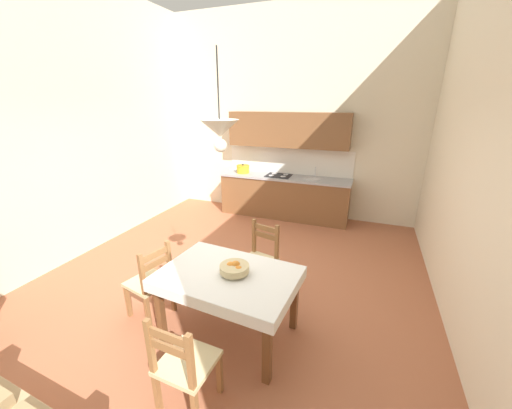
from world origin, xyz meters
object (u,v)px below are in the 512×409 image
dining_chair_tv_side (151,282)px  dining_chair_camera_side (184,365)px  pendant_lamp (220,130)px  dining_chair_kitchen_side (259,260)px  fruit_bowl (234,268)px  kitchen_cabinetry (285,178)px  dining_table (228,284)px

dining_chair_tv_side → dining_chair_camera_side: size_ratio=1.00×
dining_chair_tv_side → pendant_lamp: size_ratio=1.16×
dining_chair_kitchen_side → fruit_bowl: (0.04, -0.85, 0.37)m
dining_chair_tv_side → dining_chair_kitchen_side: 1.35m
dining_chair_kitchen_side → pendant_lamp: (0.01, -0.98, 1.75)m
dining_chair_tv_side → fruit_bowl: size_ratio=3.10×
dining_chair_tv_side → pendant_lamp: 2.01m
kitchen_cabinetry → fruit_bowl: size_ratio=9.20×
dining_chair_tv_side → fruit_bowl: (1.03, 0.08, 0.37)m
dining_chair_tv_side → pendant_lamp: pendant_lamp is taller
dining_table → pendant_lamp: bearing=-76.0°
dining_chair_tv_side → dining_chair_kitchen_side: size_ratio=1.00×
kitchen_cabinetry → pendant_lamp: bearing=-83.2°
dining_chair_camera_side → pendant_lamp: (-0.01, 0.77, 1.75)m
dining_chair_tv_side → pendant_lamp: bearing=-3.1°
kitchen_cabinetry → fruit_bowl: 3.63m
fruit_bowl → pendant_lamp: (-0.04, -0.13, 1.38)m
dining_chair_tv_side → dining_chair_kitchen_side: (0.99, 0.92, 0.00)m
kitchen_cabinetry → dining_table: 3.66m
dining_chair_kitchen_side → dining_chair_camera_side: same height
kitchen_cabinetry → pendant_lamp: (0.44, -3.73, 1.33)m
dining_table → dining_chair_kitchen_side: (0.02, 0.87, -0.18)m
kitchen_cabinetry → dining_chair_kitchen_side: bearing=-81.0°
dining_table → pendant_lamp: pendant_lamp is taller
dining_chair_kitchen_side → dining_chair_camera_side: 1.75m
dining_chair_kitchen_side → pendant_lamp: size_ratio=1.16×
dining_table → dining_chair_tv_side: bearing=-176.9°
dining_chair_camera_side → pendant_lamp: size_ratio=1.16×
kitchen_cabinetry → pendant_lamp: size_ratio=3.43×
dining_chair_tv_side → dining_chair_camera_side: 1.30m
kitchen_cabinetry → dining_table: kitchen_cabinetry is taller
dining_chair_kitchen_side → pendant_lamp: 2.00m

